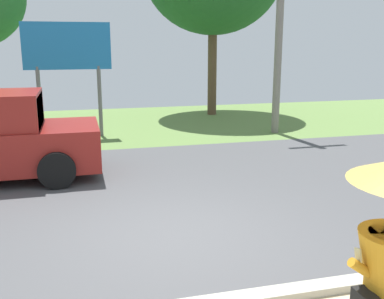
% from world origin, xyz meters
% --- Properties ---
extents(ground_plane, '(40.00, 22.00, 0.20)m').
position_xyz_m(ground_plane, '(0.00, 2.95, -0.05)').
color(ground_plane, '#4C4C4F').
extents(utility_pole, '(1.80, 0.24, 7.98)m').
position_xyz_m(utility_pole, '(4.91, 7.14, 4.17)').
color(utility_pole, gray).
rests_on(utility_pole, ground_plane).
extents(roadside_billboard, '(2.60, 0.12, 3.50)m').
position_xyz_m(roadside_billboard, '(-1.58, 8.04, 2.55)').
color(roadside_billboard, slate).
rests_on(roadside_billboard, ground_plane).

